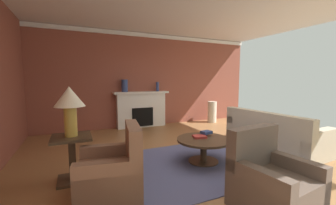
% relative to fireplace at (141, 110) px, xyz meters
% --- Properties ---
extents(ground_plane, '(9.33, 9.33, 0.00)m').
position_rel_fireplace_xyz_m(ground_plane, '(0.38, -3.11, -0.55)').
color(ground_plane, olive).
extents(wall_fireplace, '(7.78, 0.12, 3.08)m').
position_rel_fireplace_xyz_m(wall_fireplace, '(0.38, 0.21, 0.99)').
color(wall_fireplace, brown).
rests_on(wall_fireplace, ground_plane).
extents(ceiling_panel, '(7.78, 7.13, 0.06)m').
position_rel_fireplace_xyz_m(ceiling_panel, '(0.38, -2.81, 2.56)').
color(ceiling_panel, white).
extents(crown_moulding, '(7.78, 0.08, 0.12)m').
position_rel_fireplace_xyz_m(crown_moulding, '(0.38, 0.13, 2.45)').
color(crown_moulding, white).
extents(area_rug, '(3.08, 2.23, 0.01)m').
position_rel_fireplace_xyz_m(area_rug, '(0.16, -3.37, -0.55)').
color(area_rug, '#4C517A').
rests_on(area_rug, ground_plane).
extents(fireplace, '(1.80, 0.35, 1.17)m').
position_rel_fireplace_xyz_m(fireplace, '(0.00, 0.00, 0.00)').
color(fireplace, white).
rests_on(fireplace, ground_plane).
extents(sofa, '(0.99, 2.14, 0.85)m').
position_rel_fireplace_xyz_m(sofa, '(2.05, -3.33, -0.26)').
color(sofa, '#BCB299').
rests_on(sofa, ground_plane).
extents(armchair_near_window, '(0.92, 0.92, 0.95)m').
position_rel_fireplace_xyz_m(armchair_near_window, '(-1.59, -3.83, -0.25)').
color(armchair_near_window, brown).
rests_on(armchair_near_window, ground_plane).
extents(armchair_facing_fireplace, '(0.88, 0.88, 0.95)m').
position_rel_fireplace_xyz_m(armchair_facing_fireplace, '(0.08, -4.92, -0.25)').
color(armchair_facing_fireplace, brown).
rests_on(armchair_facing_fireplace, ground_plane).
extents(coffee_table, '(1.00, 1.00, 0.45)m').
position_rel_fireplace_xyz_m(coffee_table, '(0.16, -3.37, -0.22)').
color(coffee_table, '#3D2D1E').
rests_on(coffee_table, ground_plane).
extents(side_table, '(0.56, 0.56, 0.70)m').
position_rel_fireplace_xyz_m(side_table, '(-2.08, -3.16, -0.15)').
color(side_table, '#3D2D1E').
rests_on(side_table, ground_plane).
extents(table_lamp, '(0.44, 0.44, 0.75)m').
position_rel_fireplace_xyz_m(table_lamp, '(-2.08, -3.16, 0.67)').
color(table_lamp, '#B28E38').
rests_on(table_lamp, side_table).
extents(vase_tall_corner, '(0.33, 0.33, 0.76)m').
position_rel_fireplace_xyz_m(vase_tall_corner, '(2.60, -0.30, -0.17)').
color(vase_tall_corner, beige).
rests_on(vase_tall_corner, ground_plane).
extents(vase_mantel_left, '(0.19, 0.19, 0.39)m').
position_rel_fireplace_xyz_m(vase_mantel_left, '(-0.55, -0.05, 0.81)').
color(vase_mantel_left, navy).
rests_on(vase_mantel_left, fireplace).
extents(vase_mantel_right, '(0.10, 0.10, 0.31)m').
position_rel_fireplace_xyz_m(vase_mantel_right, '(0.55, -0.05, 0.77)').
color(vase_mantel_right, navy).
rests_on(vase_mantel_right, fireplace).
extents(book_red_cover, '(0.28, 0.24, 0.04)m').
position_rel_fireplace_xyz_m(book_red_cover, '(0.13, -3.28, -0.08)').
color(book_red_cover, maroon).
rests_on(book_red_cover, coffee_table).
extents(book_art_folio, '(0.23, 0.18, 0.05)m').
position_rel_fireplace_xyz_m(book_art_folio, '(0.33, -3.22, -0.04)').
color(book_art_folio, navy).
rests_on(book_art_folio, coffee_table).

